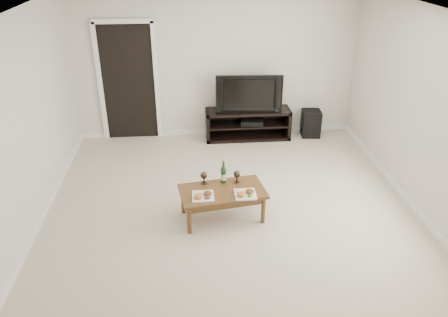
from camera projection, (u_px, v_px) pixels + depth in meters
floor at (232, 216)px, 5.84m from camera, size 5.50×5.50×0.00m
back_wall at (216, 65)px, 7.70m from camera, size 5.00×0.04×2.60m
ceiling at (234, 12)px, 4.65m from camera, size 5.00×5.50×0.04m
doorway at (129, 83)px, 7.68m from camera, size 0.90×0.02×2.05m
media_console at (248, 124)px, 7.97m from camera, size 1.53×0.45×0.55m
television at (249, 92)px, 7.69m from camera, size 1.17×0.22×0.67m
av_receiver at (252, 122)px, 7.94m from camera, size 0.44×0.35×0.08m
subwoofer at (311, 123)px, 8.08m from camera, size 0.35×0.35×0.49m
coffee_table at (222, 204)px, 5.72m from camera, size 1.17×0.76×0.42m
plate_left at (203, 195)px, 5.46m from camera, size 0.27×0.27×0.07m
plate_right at (245, 193)px, 5.51m from camera, size 0.27×0.27×0.07m
wine_bottle at (224, 171)px, 5.73m from camera, size 0.07×0.07×0.35m
goblet_left at (204, 178)px, 5.74m from camera, size 0.09×0.09×0.17m
goblet_right at (237, 177)px, 5.77m from camera, size 0.09×0.09×0.17m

